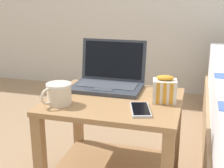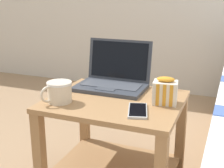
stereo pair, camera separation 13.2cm
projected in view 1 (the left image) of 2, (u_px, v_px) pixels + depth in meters
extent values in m
cube|color=#997047|center=(114.00, 101.00, 1.39)|extent=(0.59, 0.49, 0.02)
cube|color=#997047|center=(114.00, 168.00, 1.49)|extent=(0.55, 0.45, 0.02)
cube|color=#997047|center=(40.00, 164.00, 1.32)|extent=(0.04, 0.04, 0.45)
cube|color=#997047|center=(78.00, 123.00, 1.72)|extent=(0.04, 0.04, 0.45)
cube|color=#997047|center=(176.00, 135.00, 1.59)|extent=(0.04, 0.04, 0.45)
cube|color=#333842|center=(107.00, 88.00, 1.51)|extent=(0.33, 0.21, 0.02)
cube|color=#424751|center=(107.00, 85.00, 1.52)|extent=(0.28, 0.12, 0.00)
cube|color=#424751|center=(103.00, 89.00, 1.45)|extent=(0.09, 0.05, 0.00)
cube|color=#333842|center=(113.00, 60.00, 1.59)|extent=(0.33, 0.04, 0.21)
cube|color=black|center=(113.00, 60.00, 1.59)|extent=(0.30, 0.03, 0.18)
cube|color=green|center=(101.00, 68.00, 1.62)|extent=(0.05, 0.01, 0.03)
cube|color=black|center=(101.00, 58.00, 1.61)|extent=(0.04, 0.01, 0.05)
cylinder|color=beige|center=(59.00, 94.00, 1.31)|extent=(0.10, 0.10, 0.09)
cylinder|color=silver|center=(59.00, 85.00, 1.30)|extent=(0.11, 0.11, 0.01)
cylinder|color=black|center=(59.00, 87.00, 1.30)|extent=(0.10, 0.10, 0.01)
torus|color=beige|center=(48.00, 97.00, 1.27)|extent=(0.04, 0.07, 0.07)
cube|color=silver|center=(164.00, 91.00, 1.34)|extent=(0.11, 0.09, 0.10)
cube|color=orange|center=(158.00, 94.00, 1.30)|extent=(0.01, 0.00, 0.09)
cube|color=orange|center=(165.00, 94.00, 1.30)|extent=(0.01, 0.00, 0.09)
cube|color=orange|center=(171.00, 94.00, 1.29)|extent=(0.01, 0.00, 0.09)
ellipsoid|color=orange|center=(165.00, 78.00, 1.32)|extent=(0.08, 0.06, 0.02)
cube|color=#B7BABC|center=(140.00, 110.00, 1.25)|extent=(0.12, 0.17, 0.01)
cube|color=black|center=(140.00, 108.00, 1.25)|extent=(0.10, 0.15, 0.00)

